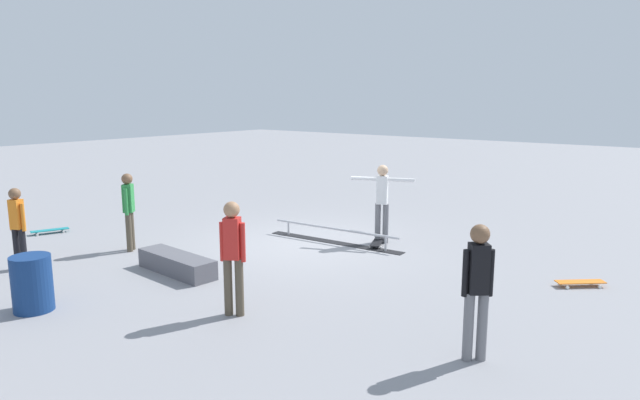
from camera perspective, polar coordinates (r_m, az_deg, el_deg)
ground_plane at (r=11.96m, az=-1.68°, el=-4.49°), size 60.00×60.00×0.00m
grind_rail at (r=12.04m, az=1.46°, el=-3.67°), size 3.23×0.46×0.33m
skate_ledge at (r=10.33m, az=-14.30°, el=-6.26°), size 1.76×0.61×0.34m
skater_main at (r=11.93m, az=6.31°, el=0.21°), size 1.28×0.57×1.67m
skateboard_main at (r=11.91m, az=5.84°, el=-4.24°), size 0.49×0.82×0.09m
bystander_green_shirt at (r=11.90m, az=-18.80°, el=-0.72°), size 0.28×0.32×1.58m
bystander_red_shirt at (r=8.01m, az=-8.82°, el=-5.21°), size 0.36×0.27×1.65m
bystander_orange_shirt at (r=11.40m, az=-28.29°, el=-2.14°), size 0.34×0.23×1.49m
bystander_black_shirt at (r=6.83m, az=15.65°, el=-8.27°), size 0.33×0.30×1.65m
loose_skateboard_teal at (r=14.25m, az=-25.68°, el=-2.78°), size 0.47×0.82×0.09m
loose_skateboard_orange at (r=10.28m, az=24.85°, el=-7.56°), size 0.73×0.68×0.09m
trash_bin at (r=9.24m, az=-27.13°, el=-7.52°), size 0.56×0.56×0.82m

